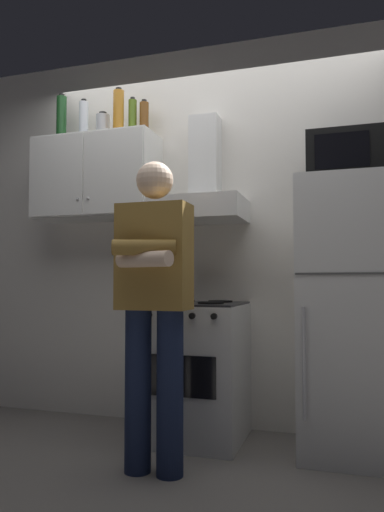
{
  "coord_description": "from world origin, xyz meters",
  "views": [
    {
      "loc": [
        0.86,
        -2.74,
        1.0
      ],
      "look_at": [
        0.0,
        0.0,
        1.15
      ],
      "focal_mm": 33.98,
      "sensor_mm": 36.0,
      "label": 1
    }
  ],
  "objects_px": {
    "bottle_vodka_clear": "(84,121)",
    "bottle_canister_steel": "(103,125)",
    "microwave": "(349,158)",
    "range_hood": "(202,193)",
    "person_standing": "(154,300)",
    "bottle_wine_green": "(61,119)",
    "bottle_olive_oil": "(133,117)",
    "upper_cabinet": "(96,178)",
    "bottle_beer_brown": "(144,118)",
    "bottle_liquor_amber": "(118,112)",
    "stove_oven": "(196,370)",
    "refrigerator": "(352,315)"
  },
  "relations": [
    {
      "from": "bottle_vodka_clear",
      "to": "bottle_canister_steel",
      "type": "distance_m",
      "value": 0.19
    },
    {
      "from": "microwave",
      "to": "bottle_vodka_clear",
      "type": "bearing_deg",
      "value": 176.03
    },
    {
      "from": "range_hood",
      "to": "person_standing",
      "type": "bearing_deg",
      "value": -93.91
    },
    {
      "from": "bottle_vodka_clear",
      "to": "microwave",
      "type": "bearing_deg",
      "value": -3.97
    },
    {
      "from": "bottle_vodka_clear",
      "to": "bottle_wine_green",
      "type": "relative_size",
      "value": 0.85
    },
    {
      "from": "bottle_olive_oil",
      "to": "upper_cabinet",
      "type": "bearing_deg",
      "value": -175.53
    },
    {
      "from": "microwave",
      "to": "bottle_olive_oil",
      "type": "xyz_separation_m",
      "value": [
        -1.47,
        0.13,
        0.44
      ]
    },
    {
      "from": "person_standing",
      "to": "microwave",
      "type": "bearing_deg",
      "value": 32.0
    },
    {
      "from": "bottle_canister_steel",
      "to": "bottle_wine_green",
      "type": "height_order",
      "value": "bottle_wine_green"
    },
    {
      "from": "bottle_beer_brown",
      "to": "bottle_liquor_amber",
      "type": "xyz_separation_m",
      "value": [
        -0.17,
        -0.06,
        0.04
      ]
    },
    {
      "from": "bottle_wine_green",
      "to": "microwave",
      "type": "bearing_deg",
      "value": -3.08
    },
    {
      "from": "stove_oven",
      "to": "refrigerator",
      "type": "xyz_separation_m",
      "value": [
        0.95,
        0.0,
        0.37
      ]
    },
    {
      "from": "upper_cabinet",
      "to": "refrigerator",
      "type": "bearing_deg",
      "value": -4.07
    },
    {
      "from": "range_hood",
      "to": "bottle_canister_steel",
      "type": "bearing_deg",
      "value": -179.54
    },
    {
      "from": "refrigerator",
      "to": "bottle_liquor_amber",
      "type": "xyz_separation_m",
      "value": [
        -1.56,
        0.1,
        1.41
      ]
    },
    {
      "from": "refrigerator",
      "to": "bottle_wine_green",
      "type": "xyz_separation_m",
      "value": [
        -2.05,
        0.13,
        1.42
      ]
    },
    {
      "from": "upper_cabinet",
      "to": "refrigerator",
      "type": "height_order",
      "value": "upper_cabinet"
    },
    {
      "from": "bottle_vodka_clear",
      "to": "bottle_olive_oil",
      "type": "distance_m",
      "value": 0.4
    },
    {
      "from": "bottle_wine_green",
      "to": "bottle_olive_oil",
      "type": "height_order",
      "value": "bottle_wine_green"
    },
    {
      "from": "range_hood",
      "to": "microwave",
      "type": "height_order",
      "value": "range_hood"
    },
    {
      "from": "upper_cabinet",
      "to": "bottle_wine_green",
      "type": "bearing_deg",
      "value": 179.25
    },
    {
      "from": "upper_cabinet",
      "to": "stove_oven",
      "type": "xyz_separation_m",
      "value": [
        0.8,
        -0.13,
        -1.32
      ]
    },
    {
      "from": "range_hood",
      "to": "microwave",
      "type": "relative_size",
      "value": 1.56
    },
    {
      "from": "person_standing",
      "to": "bottle_vodka_clear",
      "type": "bearing_deg",
      "value": 139.09
    },
    {
      "from": "microwave",
      "to": "bottle_canister_steel",
      "type": "height_order",
      "value": "bottle_canister_steel"
    },
    {
      "from": "range_hood",
      "to": "bottle_canister_steel",
      "type": "distance_m",
      "value": 0.92
    },
    {
      "from": "bottle_canister_steel",
      "to": "range_hood",
      "type": "bearing_deg",
      "value": 0.46
    },
    {
      "from": "bottle_beer_brown",
      "to": "bottle_olive_oil",
      "type": "height_order",
      "value": "bottle_olive_oil"
    },
    {
      "from": "range_hood",
      "to": "bottle_olive_oil",
      "type": "xyz_separation_m",
      "value": [
        -0.52,
        0.02,
        0.58
      ]
    },
    {
      "from": "person_standing",
      "to": "bottle_liquor_amber",
      "type": "distance_m",
      "value": 1.59
    },
    {
      "from": "stove_oven",
      "to": "person_standing",
      "type": "relative_size",
      "value": 0.53
    },
    {
      "from": "upper_cabinet",
      "to": "person_standing",
      "type": "distance_m",
      "value": 1.35
    },
    {
      "from": "upper_cabinet",
      "to": "bottle_olive_oil",
      "type": "height_order",
      "value": "bottle_olive_oil"
    },
    {
      "from": "bottle_vodka_clear",
      "to": "range_hood",
      "type": "bearing_deg",
      "value": -1.4
    },
    {
      "from": "upper_cabinet",
      "to": "refrigerator",
      "type": "distance_m",
      "value": 2.0
    },
    {
      "from": "range_hood",
      "to": "bottle_olive_oil",
      "type": "distance_m",
      "value": 0.78
    },
    {
      "from": "refrigerator",
      "to": "bottle_olive_oil",
      "type": "relative_size",
      "value": 5.83
    },
    {
      "from": "upper_cabinet",
      "to": "bottle_beer_brown",
      "type": "height_order",
      "value": "bottle_beer_brown"
    },
    {
      "from": "range_hood",
      "to": "upper_cabinet",
      "type": "bearing_deg",
      "value": -179.91
    },
    {
      "from": "bottle_canister_steel",
      "to": "bottle_beer_brown",
      "type": "distance_m",
      "value": 0.31
    },
    {
      "from": "bottle_vodka_clear",
      "to": "stove_oven",
      "type": "bearing_deg",
      "value": -9.19
    },
    {
      "from": "stove_oven",
      "to": "upper_cabinet",
      "type": "bearing_deg",
      "value": 171.1
    },
    {
      "from": "bottle_canister_steel",
      "to": "bottle_olive_oil",
      "type": "xyz_separation_m",
      "value": [
        0.22,
        0.03,
        0.05
      ]
    },
    {
      "from": "range_hood",
      "to": "bottle_vodka_clear",
      "type": "distance_m",
      "value": 1.1
    },
    {
      "from": "bottle_liquor_amber",
      "to": "upper_cabinet",
      "type": "bearing_deg",
      "value": 173.17
    },
    {
      "from": "bottle_canister_steel",
      "to": "bottle_liquor_amber",
      "type": "relative_size",
      "value": 0.53
    },
    {
      "from": "person_standing",
      "to": "bottle_olive_oil",
      "type": "relative_size",
      "value": 5.98
    },
    {
      "from": "stove_oven",
      "to": "bottle_olive_oil",
      "type": "distance_m",
      "value": 1.83
    },
    {
      "from": "person_standing",
      "to": "range_hood",
      "type": "bearing_deg",
      "value": 86.09
    },
    {
      "from": "refrigerator",
      "to": "upper_cabinet",
      "type": "bearing_deg",
      "value": 175.93
    }
  ]
}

